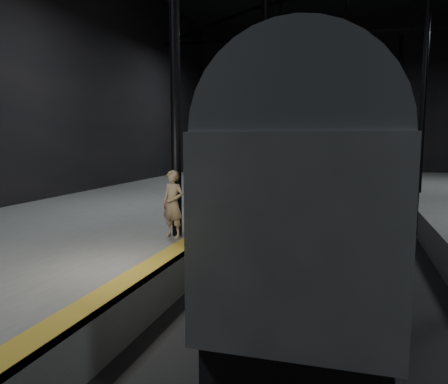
% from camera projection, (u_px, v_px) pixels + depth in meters
% --- Properties ---
extents(ground, '(44.00, 44.00, 0.00)m').
position_uv_depth(ground, '(329.00, 246.00, 14.62)').
color(ground, black).
rests_on(ground, ground).
extents(platform_left, '(9.00, 43.80, 1.00)m').
position_uv_depth(platform_left, '(127.00, 220.00, 16.64)').
color(platform_left, '#51514F').
rests_on(platform_left, ground).
extents(tactile_strip, '(0.50, 43.80, 0.01)m').
position_uv_depth(tactile_strip, '(235.00, 212.00, 15.40)').
color(tactile_strip, olive).
rests_on(tactile_strip, platform_left).
extents(track, '(2.40, 43.00, 0.24)m').
position_uv_depth(track, '(329.00, 244.00, 14.61)').
color(track, '#3F3328').
rests_on(track, ground).
extents(train, '(2.72, 18.09, 4.84)m').
position_uv_depth(train, '(330.00, 167.00, 13.57)').
color(train, '#94979B').
rests_on(train, ground).
extents(woman, '(0.74, 0.60, 1.77)m').
position_uv_depth(woman, '(173.00, 204.00, 11.37)').
color(woman, '#957C5B').
rests_on(woman, platform_left).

